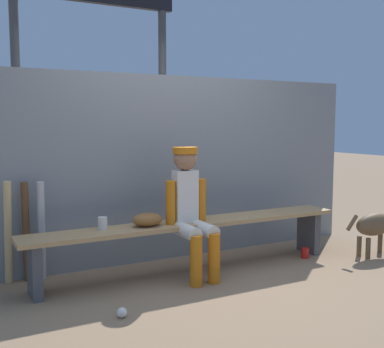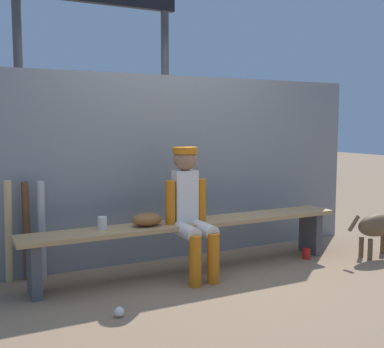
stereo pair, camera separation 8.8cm
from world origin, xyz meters
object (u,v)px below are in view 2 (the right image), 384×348
at_px(player_seated, 191,206).
at_px(scoreboard, 101,16).
at_px(bat_wood_dark, 27,231).
at_px(cup_on_ground, 306,254).
at_px(bat_wood_natural, 8,232).
at_px(bat_aluminum_silver, 42,231).
at_px(dugout_bench, 192,231).
at_px(cup_on_bench, 102,223).
at_px(dog, 381,225).
at_px(baseball_glove, 147,219).
at_px(baseball, 119,312).

height_order(player_seated, scoreboard, scoreboard).
distance_m(bat_wood_dark, cup_on_ground, 2.79).
distance_m(bat_wood_natural, cup_on_ground, 2.94).
bearing_deg(bat_wood_dark, bat_aluminum_silver, -19.63).
distance_m(dugout_bench, scoreboard, 2.82).
relative_size(cup_on_bench, dog, 0.13).
xyz_separation_m(bat_wood_dark, scoreboard, (1.08, 1.21, 2.21)).
xyz_separation_m(dugout_bench, bat_aluminum_silver, (-1.31, 0.38, 0.06)).
height_order(player_seated, baseball_glove, player_seated).
bearing_deg(bat_aluminum_silver, bat_wood_natural, 175.92).
distance_m(dugout_bench, baseball_glove, 0.48).
height_order(bat_wood_natural, scoreboard, scoreboard).
bearing_deg(cup_on_bench, bat_wood_dark, 147.59).
bearing_deg(dog, bat_aluminum_silver, 166.29).
height_order(baseball, scoreboard, scoreboard).
bearing_deg(baseball, baseball_glove, 54.74).
xyz_separation_m(player_seated, scoreboard, (-0.28, 1.75, 2.00)).
bearing_deg(baseball, player_seated, 34.11).
height_order(bat_wood_dark, dog, bat_wood_dark).
height_order(bat_wood_dark, cup_on_bench, bat_wood_dark).
height_order(bat_aluminum_silver, cup_on_ground, bat_aluminum_silver).
bearing_deg(scoreboard, bat_aluminum_silver, -127.33).
distance_m(dugout_bench, cup_on_bench, 0.87).
bearing_deg(dog, cup_on_ground, 160.63).
height_order(player_seated, cup_on_bench, player_seated).
bearing_deg(player_seated, scoreboard, 99.24).
xyz_separation_m(bat_wood_dark, baseball, (0.47, -1.15, -0.41)).
bearing_deg(scoreboard, dog, -40.86).
xyz_separation_m(baseball, cup_on_bench, (0.11, 0.78, 0.51)).
xyz_separation_m(player_seated, cup_on_bench, (-0.78, 0.17, -0.11)).
xyz_separation_m(bat_wood_natural, baseball, (0.63, -1.12, -0.43)).
xyz_separation_m(bat_aluminum_silver, baseball, (0.35, -1.10, -0.42)).
distance_m(bat_wood_natural, scoreboard, 2.80).
bearing_deg(scoreboard, player_seated, -80.76).
xyz_separation_m(baseball_glove, bat_wood_natural, (-1.14, 0.40, -0.08)).
xyz_separation_m(bat_aluminum_silver, cup_on_bench, (0.46, -0.33, 0.09)).
xyz_separation_m(baseball, scoreboard, (0.61, 2.36, 2.62)).
bearing_deg(baseball, cup_on_bench, 81.85).
relative_size(bat_wood_dark, scoreboard, 0.24).
xyz_separation_m(dugout_bench, scoreboard, (-0.36, 1.64, 2.27)).
bearing_deg(dugout_bench, dog, -12.04).
bearing_deg(dog, scoreboard, 139.14).
bearing_deg(bat_wood_dark, bat_wood_natural, -170.95).
distance_m(cup_on_ground, dog, 0.87).
bearing_deg(baseball, bat_wood_dark, 112.40).
xyz_separation_m(baseball_glove, bat_aluminum_silver, (-0.86, 0.38, -0.09)).
bearing_deg(dugout_bench, baseball_glove, 180.00).
height_order(baseball_glove, scoreboard, scoreboard).
bearing_deg(cup_on_ground, bat_aluminum_silver, 168.05).
xyz_separation_m(player_seated, bat_wood_dark, (-1.37, 0.54, -0.21)).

